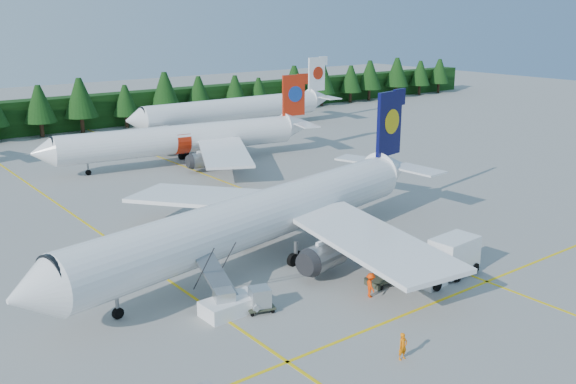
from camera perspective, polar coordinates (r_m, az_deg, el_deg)
ground at (r=53.01m, az=8.13°, el=-7.41°), size 320.00×320.00×0.00m
taxi_stripe_a at (r=61.40m, az=-15.01°, el=-4.52°), size 0.25×120.00×0.01m
taxi_stripe_b at (r=70.85m, az=0.02°, el=-1.26°), size 0.25×120.00×0.01m
taxi_stripe_cross at (r=49.40m, az=13.14°, el=-9.46°), size 80.00×0.25×0.01m
treeline_hedge at (r=122.30m, az=-20.44°, el=6.41°), size 220.00×4.00×6.00m
airliner_navy at (r=53.70m, az=-3.32°, el=-2.59°), size 43.47×35.42×12.77m
airliner_red at (r=90.84m, az=-9.98°, el=4.56°), size 39.85×32.59×11.62m
airliner_far_right at (r=116.12m, az=-5.31°, el=7.29°), size 42.00×4.25×12.22m
airstairs at (r=46.54m, az=-5.34°, el=-9.60°), size 4.32×5.87×3.82m
service_truck at (r=53.19m, az=13.80°, el=-5.85°), size 6.58×2.75×3.11m
dolly_train at (r=55.17m, az=12.00°, el=-6.09°), size 12.84×2.32×0.16m
uld_pair at (r=46.21m, az=-4.10°, el=-9.50°), size 4.57×3.22×1.51m
crew_a at (r=41.10m, az=10.17°, el=-13.35°), size 0.66×0.46×1.76m
crew_b at (r=53.21m, az=7.58°, el=-6.38°), size 0.98×0.93×1.58m
crew_c at (r=48.89m, az=7.36°, el=-8.22°), size 0.81×0.93×1.89m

